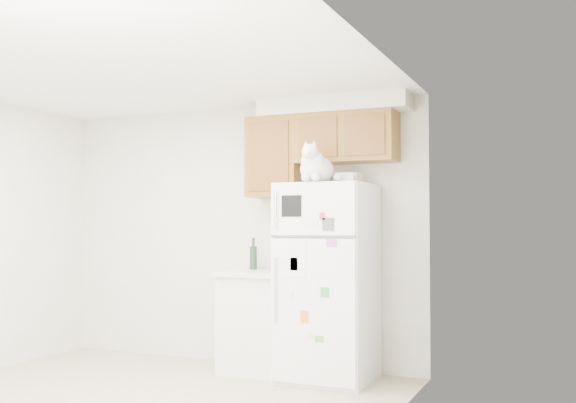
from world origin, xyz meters
The scene contains 8 objects.
room_shell centered at (0.12, 0.24, 1.67)m, with size 3.84×4.04×2.52m.
refrigerator centered at (1.09, 1.61, 0.85)m, with size 0.76×0.78×1.70m.
base_counter centered at (0.40, 1.68, 0.46)m, with size 0.64×0.64×0.92m.
cat centered at (1.08, 1.35, 1.83)m, with size 0.33×0.49×0.34m.
storage_box_back centered at (1.25, 1.77, 1.75)m, with size 0.18×0.13×0.10m, color white.
storage_box_front centered at (1.26, 1.59, 1.74)m, with size 0.15×0.11×0.09m, color white.
bottle_green centered at (0.26, 1.84, 1.07)m, with size 0.07×0.07×0.30m, color #19381E, non-canonical shape.
bottle_amber centered at (0.53, 1.87, 1.05)m, with size 0.06×0.06×0.27m, color #593814, non-canonical shape.
Camera 1 is at (3.09, -3.92, 1.34)m, focal length 42.00 mm.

